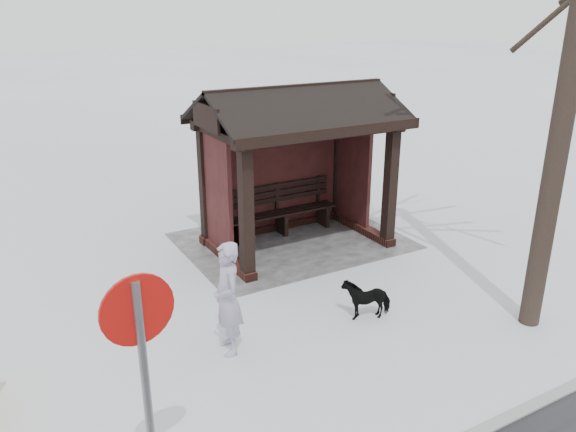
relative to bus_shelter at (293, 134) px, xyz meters
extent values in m
plane|color=silver|center=(0.00, 0.16, -2.17)|extent=(120.00, 120.00, 0.00)
cube|color=gray|center=(0.00, 5.66, -2.16)|extent=(120.00, 0.15, 0.06)
cube|color=gray|center=(0.00, -0.04, -2.16)|extent=(4.20, 3.20, 0.02)
cube|color=#331812|center=(0.00, -0.74, -2.09)|extent=(3.30, 0.22, 0.16)
cube|color=#331812|center=(-1.50, 0.16, -2.09)|extent=(0.22, 2.10, 0.16)
cube|color=#331812|center=(1.50, 0.16, -2.09)|extent=(0.22, 2.10, 0.16)
cube|color=black|center=(-1.50, 1.06, -1.02)|extent=(0.20, 0.20, 2.30)
cube|color=black|center=(1.50, 1.06, -1.02)|extent=(0.20, 0.20, 2.30)
cube|color=black|center=(-1.50, -0.74, -1.02)|extent=(0.20, 0.20, 2.30)
cube|color=black|center=(1.50, -0.74, -1.02)|extent=(0.20, 0.20, 2.30)
cube|color=black|center=(0.00, -0.74, -0.94)|extent=(2.80, 0.08, 2.14)
cube|color=black|center=(-1.50, -0.16, -0.94)|extent=(0.08, 1.17, 2.14)
cube|color=black|center=(1.50, -0.16, -0.94)|extent=(0.08, 1.17, 2.14)
cube|color=black|center=(0.00, 1.06, 0.19)|extent=(3.40, 0.20, 0.18)
cube|color=black|center=(0.00, -0.74, 0.19)|extent=(3.40, 0.20, 0.18)
imported|color=#A199B4|center=(2.64, 2.85, -1.38)|extent=(0.43, 0.61, 1.56)
imported|color=black|center=(0.48, 3.01, -1.87)|extent=(0.77, 0.51, 0.60)
cylinder|color=slate|center=(4.27, 4.96, -0.98)|extent=(0.07, 0.07, 2.36)
cylinder|color=#BA120D|center=(4.27, 4.94, -0.06)|extent=(0.62, 0.10, 0.62)
cylinder|color=white|center=(4.27, 4.92, -0.06)|extent=(0.47, 0.08, 0.47)
camera|label=1|loc=(5.16, 8.90, 2.15)|focal=35.00mm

